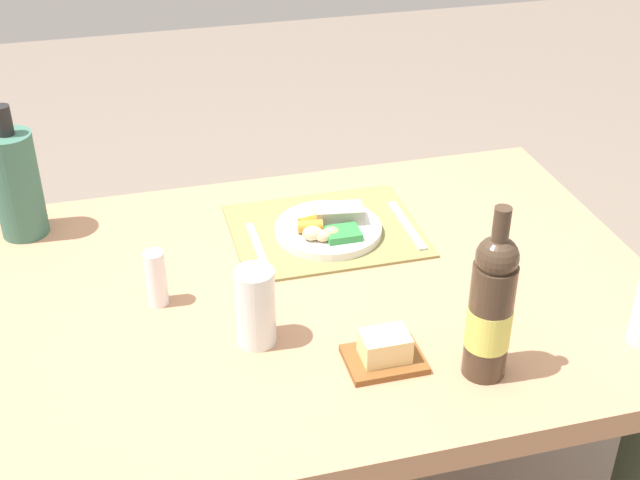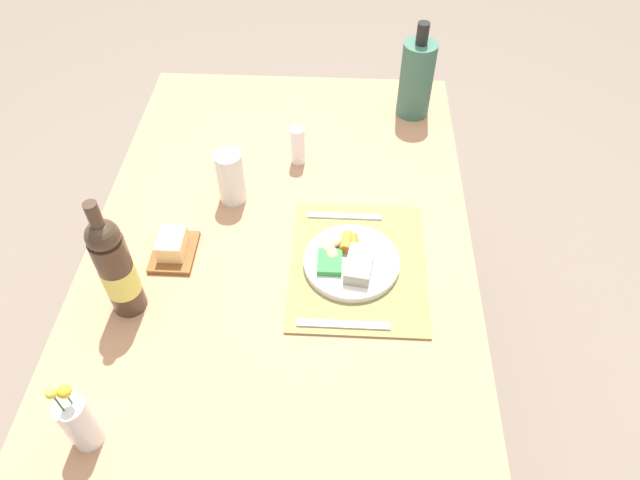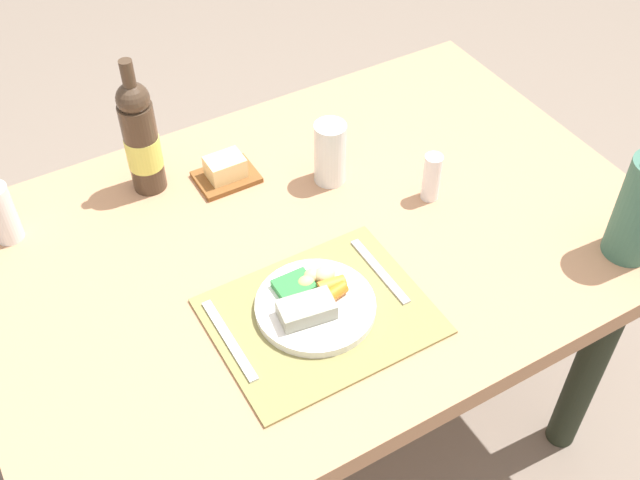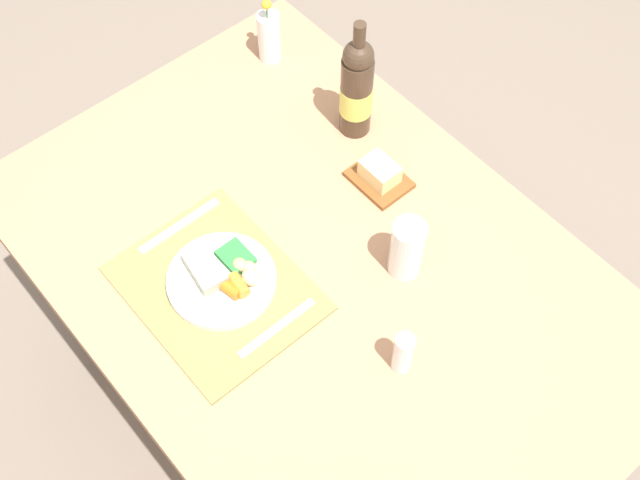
# 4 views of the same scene
# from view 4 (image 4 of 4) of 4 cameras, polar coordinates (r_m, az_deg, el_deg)

# --- Properties ---
(ground_plane) EXTENTS (8.00, 8.00, 0.00)m
(ground_plane) POSITION_cam_4_polar(r_m,az_deg,el_deg) (2.36, -0.06, -11.45)
(ground_plane) COLOR #786A5D
(dining_table) EXTENTS (1.36, 0.92, 0.76)m
(dining_table) POSITION_cam_4_polar(r_m,az_deg,el_deg) (1.77, -0.08, -3.72)
(dining_table) COLOR tan
(dining_table) RESTS_ON ground_plane
(placemat) EXTENTS (0.39, 0.31, 0.01)m
(placemat) POSITION_cam_4_polar(r_m,az_deg,el_deg) (1.67, -7.24, -3.35)
(placemat) COLOR olive
(placemat) RESTS_ON dining_table
(dinner_plate) EXTENTS (0.22, 0.22, 0.05)m
(dinner_plate) POSITION_cam_4_polar(r_m,az_deg,el_deg) (1.66, -6.82, -2.60)
(dinner_plate) COLOR white
(dinner_plate) RESTS_ON placemat
(fork) EXTENTS (0.02, 0.20, 0.00)m
(fork) POSITION_cam_4_polar(r_m,az_deg,el_deg) (1.75, -9.77, 1.00)
(fork) COLOR silver
(fork) RESTS_ON placemat
(knife) EXTENTS (0.02, 0.18, 0.00)m
(knife) POSITION_cam_4_polar(r_m,az_deg,el_deg) (1.61, -3.03, -6.14)
(knife) COLOR silver
(knife) RESTS_ON placemat
(water_tumbler) EXTENTS (0.07, 0.07, 0.14)m
(water_tumbler) POSITION_cam_4_polar(r_m,az_deg,el_deg) (1.64, 6.04, -0.76)
(water_tumbler) COLOR silver
(water_tumbler) RESTS_ON dining_table
(salt_shaker) EXTENTS (0.04, 0.04, 0.11)m
(salt_shaker) POSITION_cam_4_polar(r_m,az_deg,el_deg) (1.54, 5.81, -7.84)
(salt_shaker) COLOR white
(salt_shaker) RESTS_ON dining_table
(butter_dish) EXTENTS (0.13, 0.10, 0.06)m
(butter_dish) POSITION_cam_4_polar(r_m,az_deg,el_deg) (1.79, 4.17, 4.56)
(butter_dish) COLOR brown
(butter_dish) RESTS_ON dining_table
(flower_vase) EXTENTS (0.06, 0.06, 0.20)m
(flower_vase) POSITION_cam_4_polar(r_m,az_deg,el_deg) (2.01, -3.57, 14.07)
(flower_vase) COLOR silver
(flower_vase) RESTS_ON dining_table
(wine_bottle) EXTENTS (0.07, 0.07, 0.31)m
(wine_bottle) POSITION_cam_4_polar(r_m,az_deg,el_deg) (1.81, 2.57, 10.52)
(wine_bottle) COLOR #403022
(wine_bottle) RESTS_ON dining_table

